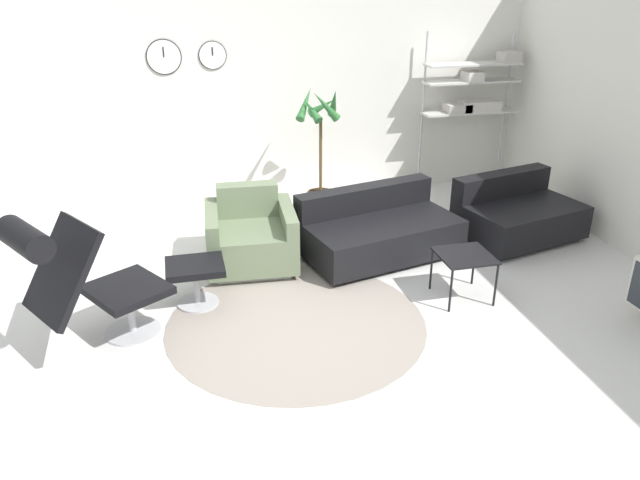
{
  "coord_description": "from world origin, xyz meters",
  "views": [
    {
      "loc": [
        -0.81,
        -4.55,
        2.74
      ],
      "look_at": [
        0.34,
        0.19,
        0.55
      ],
      "focal_mm": 35.0,
      "sensor_mm": 36.0,
      "label": 1
    }
  ],
  "objects_px": {
    "couch_second": "(517,216)",
    "couch_low": "(378,232)",
    "armchair_red": "(251,238)",
    "potted_plant": "(320,162)",
    "side_table": "(465,259)",
    "lounge_chair": "(77,272)",
    "shelf_unit": "(475,91)",
    "ottoman": "(195,274)"
  },
  "relations": [
    {
      "from": "armchair_red",
      "to": "potted_plant",
      "type": "distance_m",
      "value": 1.62
    },
    {
      "from": "lounge_chair",
      "to": "shelf_unit",
      "type": "bearing_deg",
      "value": 89.78
    },
    {
      "from": "couch_low",
      "to": "couch_second",
      "type": "height_order",
      "value": "same"
    },
    {
      "from": "side_table",
      "to": "lounge_chair",
      "type": "bearing_deg",
      "value": -178.04
    },
    {
      "from": "couch_low",
      "to": "potted_plant",
      "type": "distance_m",
      "value": 1.39
    },
    {
      "from": "lounge_chair",
      "to": "potted_plant",
      "type": "distance_m",
      "value": 3.42
    },
    {
      "from": "lounge_chair",
      "to": "couch_low",
      "type": "bearing_deg",
      "value": 80.16
    },
    {
      "from": "couch_second",
      "to": "potted_plant",
      "type": "xyz_separation_m",
      "value": [
        -1.87,
        1.23,
        0.36
      ]
    },
    {
      "from": "lounge_chair",
      "to": "couch_second",
      "type": "relative_size",
      "value": 0.85
    },
    {
      "from": "couch_low",
      "to": "side_table",
      "type": "relative_size",
      "value": 3.67
    },
    {
      "from": "potted_plant",
      "to": "shelf_unit",
      "type": "xyz_separation_m",
      "value": [
        2.08,
        0.4,
        0.65
      ]
    },
    {
      "from": "armchair_red",
      "to": "potted_plant",
      "type": "xyz_separation_m",
      "value": [
        0.99,
        1.24,
        0.33
      ]
    },
    {
      "from": "ottoman",
      "to": "potted_plant",
      "type": "distance_m",
      "value": 2.47
    },
    {
      "from": "ottoman",
      "to": "couch_second",
      "type": "height_order",
      "value": "couch_second"
    },
    {
      "from": "lounge_chair",
      "to": "armchair_red",
      "type": "bearing_deg",
      "value": 97.72
    },
    {
      "from": "couch_second",
      "to": "couch_low",
      "type": "bearing_deg",
      "value": -10.79
    },
    {
      "from": "couch_low",
      "to": "side_table",
      "type": "distance_m",
      "value": 1.11
    },
    {
      "from": "potted_plant",
      "to": "couch_second",
      "type": "bearing_deg",
      "value": -33.43
    },
    {
      "from": "couch_second",
      "to": "shelf_unit",
      "type": "height_order",
      "value": "shelf_unit"
    },
    {
      "from": "armchair_red",
      "to": "shelf_unit",
      "type": "xyz_separation_m",
      "value": [
        3.07,
        1.63,
        0.98
      ]
    },
    {
      "from": "couch_low",
      "to": "couch_second",
      "type": "distance_m",
      "value": 1.59
    },
    {
      "from": "armchair_red",
      "to": "couch_second",
      "type": "distance_m",
      "value": 2.86
    },
    {
      "from": "couch_second",
      "to": "shelf_unit",
      "type": "distance_m",
      "value": 1.93
    },
    {
      "from": "lounge_chair",
      "to": "potted_plant",
      "type": "relative_size",
      "value": 0.79
    },
    {
      "from": "ottoman",
      "to": "couch_second",
      "type": "xyz_separation_m",
      "value": [
        3.42,
        0.66,
        -0.05
      ]
    },
    {
      "from": "ottoman",
      "to": "potted_plant",
      "type": "relative_size",
      "value": 0.33
    },
    {
      "from": "lounge_chair",
      "to": "side_table",
      "type": "height_order",
      "value": "lounge_chair"
    },
    {
      "from": "ottoman",
      "to": "side_table",
      "type": "relative_size",
      "value": 1.08
    },
    {
      "from": "ottoman",
      "to": "shelf_unit",
      "type": "relative_size",
      "value": 0.25
    },
    {
      "from": "couch_low",
      "to": "potted_plant",
      "type": "height_order",
      "value": "potted_plant"
    },
    {
      "from": "couch_low",
      "to": "armchair_red",
      "type": "bearing_deg",
      "value": -16.91
    },
    {
      "from": "shelf_unit",
      "to": "couch_low",
      "type": "bearing_deg",
      "value": -136.5
    },
    {
      "from": "couch_second",
      "to": "armchair_red",
      "type": "bearing_deg",
      "value": -13.52
    },
    {
      "from": "side_table",
      "to": "shelf_unit",
      "type": "distance_m",
      "value": 3.16
    },
    {
      "from": "armchair_red",
      "to": "potted_plant",
      "type": "relative_size",
      "value": 0.6
    },
    {
      "from": "shelf_unit",
      "to": "lounge_chair",
      "type": "bearing_deg",
      "value": -147.78
    },
    {
      "from": "armchair_red",
      "to": "couch_low",
      "type": "bearing_deg",
      "value": -179.67
    },
    {
      "from": "lounge_chair",
      "to": "armchair_red",
      "type": "distance_m",
      "value": 1.89
    },
    {
      "from": "ottoman",
      "to": "armchair_red",
      "type": "distance_m",
      "value": 0.86
    },
    {
      "from": "lounge_chair",
      "to": "ottoman",
      "type": "xyz_separation_m",
      "value": [
        0.85,
        0.54,
        -0.39
      ]
    },
    {
      "from": "couch_low",
      "to": "side_table",
      "type": "bearing_deg",
      "value": 100.24
    },
    {
      "from": "couch_second",
      "to": "shelf_unit",
      "type": "bearing_deg",
      "value": -111.05
    }
  ]
}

